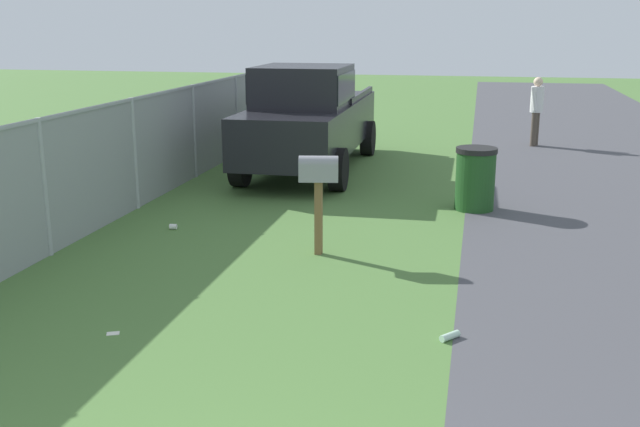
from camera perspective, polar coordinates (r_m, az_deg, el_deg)
mailbox at (r=9.25m, az=-0.11°, el=2.88°), size 0.28×0.52×1.27m
pickup_truck at (r=14.66m, az=-0.88°, el=7.55°), size 5.62×2.09×2.09m
trash_bin at (r=11.89m, az=11.85°, el=2.64°), size 0.64×0.64×0.99m
pedestrian at (r=18.46m, az=16.31°, el=7.90°), size 0.46×0.33×1.63m
fence_section at (r=12.00m, az=-14.08°, el=4.79°), size 15.21×0.07×1.75m
litter_wrapper_midfield_a at (r=7.42m, az=-15.62°, el=-8.85°), size 0.13×0.14×0.01m
litter_cup_by_mailbox at (r=10.82m, az=-11.22°, el=-1.00°), size 0.09×0.11×0.08m
litter_bottle_midfield_b at (r=7.12m, az=9.95°, el=-9.27°), size 0.21×0.20×0.07m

